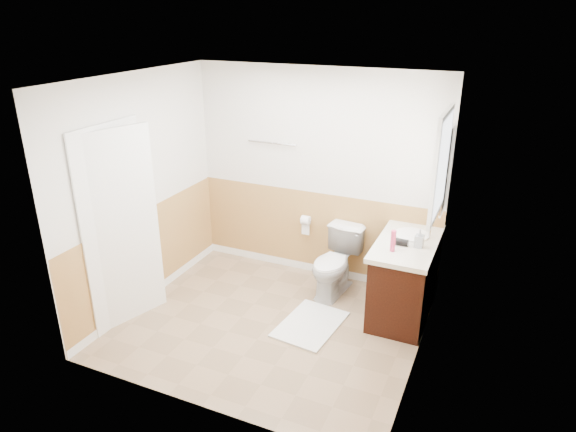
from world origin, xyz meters
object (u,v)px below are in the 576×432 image
at_px(toilet, 335,263).
at_px(bath_mat, 310,324).
at_px(vanity_cabinet, 405,280).
at_px(lotion_bottle, 393,241).
at_px(soap_dispenser, 419,238).

bearing_deg(toilet, bath_mat, -83.74).
distance_m(vanity_cabinet, lotion_bottle, 0.64).
xyz_separation_m(toilet, vanity_cabinet, (0.82, -0.10, 0.02)).
bearing_deg(vanity_cabinet, soap_dispenser, -38.74).
bearing_deg(toilet, vanity_cabinet, -0.91).
xyz_separation_m(vanity_cabinet, soap_dispenser, (0.12, -0.10, 0.54)).
bearing_deg(bath_mat, toilet, 90.00).
relative_size(toilet, bath_mat, 0.95).
height_order(vanity_cabinet, lotion_bottle, lotion_bottle).
xyz_separation_m(lotion_bottle, soap_dispenser, (0.22, 0.20, -0.02)).
bearing_deg(toilet, soap_dispenser, -5.73).
relative_size(toilet, lotion_bottle, 3.45).
xyz_separation_m(toilet, lotion_bottle, (0.72, -0.40, 0.58)).
bearing_deg(lotion_bottle, bath_mat, -154.55).
height_order(bath_mat, vanity_cabinet, vanity_cabinet).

